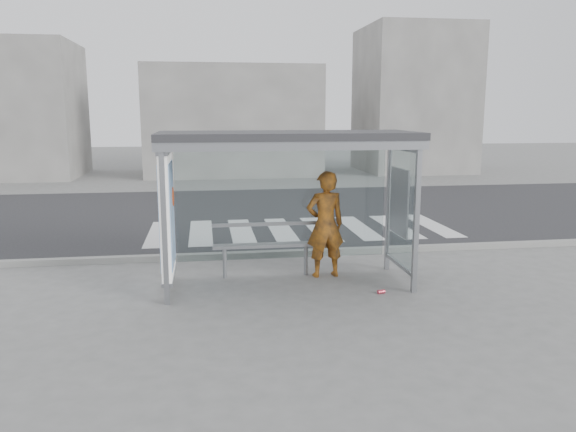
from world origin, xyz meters
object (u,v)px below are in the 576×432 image
object	(u,v)px
person	(325,224)
bench	(266,245)
soda_can	(381,292)
bus_shelter	(265,170)

from	to	relation	value
person	bench	bearing A→B (deg)	-13.66
person	soda_can	bearing A→B (deg)	116.64
person	bench	size ratio (longest dim) A/B	1.01
soda_can	bus_shelter	bearing A→B (deg)	157.41
person	bench	xyz separation A→B (m)	(-1.06, 0.15, -0.38)
bench	soda_can	size ratio (longest dim) A/B	15.35
bus_shelter	person	xyz separation A→B (m)	(1.11, 0.37, -1.02)
bus_shelter	bench	distance (m)	1.50
person	bench	distance (m)	1.14
bench	bus_shelter	bearing A→B (deg)	-95.57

